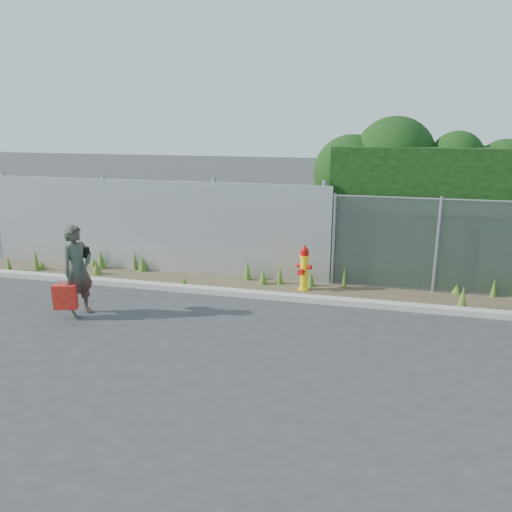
{
  "coord_description": "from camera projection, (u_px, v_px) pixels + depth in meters",
  "views": [
    {
      "loc": [
        1.93,
        -7.68,
        3.59
      ],
      "look_at": [
        -0.3,
        1.4,
        1.0
      ],
      "focal_mm": 35.0,
      "sensor_mm": 36.0,
      "label": 1
    }
  ],
  "objects": [
    {
      "name": "black_shoulder_bag",
      "position": [
        82.0,
        252.0,
        9.36
      ],
      "size": [
        0.27,
        0.11,
        0.2
      ],
      "rotation": [
        0.0,
        0.0,
        -0.28
      ],
      "color": "black"
    },
    {
      "name": "red_tote_bag",
      "position": [
        65.0,
        297.0,
        9.11
      ],
      "size": [
        0.41,
        0.15,
        0.54
      ],
      "rotation": [
        0.0,
        0.0,
        0.27
      ],
      "color": "red"
    },
    {
      "name": "hedge",
      "position": [
        490.0,
        194.0,
        10.85
      ],
      "size": [
        7.78,
        2.13,
        3.69
      ],
      "color": "black",
      "rests_on": "ground"
    },
    {
      "name": "chainlink_fence",
      "position": [
        491.0,
        248.0,
        10.15
      ],
      "size": [
        6.5,
        0.07,
        2.05
      ],
      "color": "gray",
      "rests_on": "ground"
    },
    {
      "name": "ground",
      "position": [
        254.0,
        334.0,
        8.59
      ],
      "size": [
        80.0,
        80.0,
        0.0
      ],
      "primitive_type": "plane",
      "color": "#323234",
      "rests_on": "ground"
    },
    {
      "name": "corrugated_fence",
      "position": [
        152.0,
        227.0,
        11.86
      ],
      "size": [
        8.5,
        0.21,
        2.3
      ],
      "color": "#AFB1B6",
      "rests_on": "ground"
    },
    {
      "name": "woman",
      "position": [
        78.0,
        271.0,
        9.22
      ],
      "size": [
        0.6,
        0.73,
        1.73
      ],
      "primitive_type": "imported",
      "rotation": [
        0.0,
        0.0,
        1.23
      ],
      "color": "#0F6549",
      "rests_on": "ground"
    },
    {
      "name": "fire_hydrant",
      "position": [
        304.0,
        269.0,
        10.64
      ],
      "size": [
        0.33,
        0.3,
        1.0
      ],
      "rotation": [
        0.0,
        0.0,
        -0.37
      ],
      "color": "yellow",
      "rests_on": "ground"
    },
    {
      "name": "curb",
      "position": [
        275.0,
        296.0,
        10.26
      ],
      "size": [
        16.0,
        0.22,
        0.12
      ],
      "primitive_type": "cube",
      "color": "#ADAA9D",
      "rests_on": "ground"
    },
    {
      "name": "weed_strip",
      "position": [
        264.0,
        281.0,
        10.98
      ],
      "size": [
        16.0,
        1.3,
        0.54
      ],
      "color": "#4D3F2C",
      "rests_on": "ground"
    }
  ]
}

